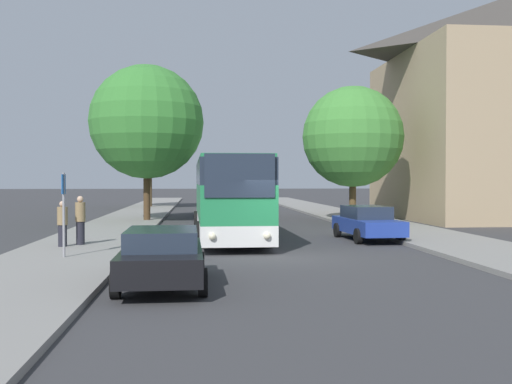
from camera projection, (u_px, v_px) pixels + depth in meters
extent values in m
plane|color=#38383A|center=(285.00, 257.00, 19.37)|extent=(300.00, 300.00, 0.00)
cube|color=gray|center=(64.00, 257.00, 18.71)|extent=(4.00, 120.00, 0.15)
cube|color=gray|center=(492.00, 252.00, 20.03)|extent=(4.00, 120.00, 0.15)
cube|color=silver|center=(228.00, 224.00, 25.51)|extent=(2.75, 11.85, 0.70)
cube|color=#23844C|center=(228.00, 200.00, 25.49)|extent=(2.75, 11.85, 1.34)
cube|color=#232D3D|center=(228.00, 173.00, 25.47)|extent=(2.78, 11.62, 0.95)
cube|color=#23844C|center=(228.00, 160.00, 25.46)|extent=(2.70, 11.62, 0.12)
cube|color=#232D3D|center=(240.00, 176.00, 19.57)|extent=(2.32, 0.09, 1.45)
sphere|color=#F4EAC1|center=(212.00, 236.00, 19.49)|extent=(0.24, 0.24, 0.24)
sphere|color=#F4EAC1|center=(267.00, 236.00, 19.69)|extent=(0.24, 0.24, 0.24)
cylinder|color=black|center=(199.00, 235.00, 21.85)|extent=(0.31, 1.00, 1.00)
cylinder|color=black|center=(269.00, 234.00, 22.13)|extent=(0.31, 1.00, 1.00)
cylinder|color=black|center=(197.00, 221.00, 28.90)|extent=(0.31, 1.00, 1.00)
cylinder|color=black|center=(250.00, 221.00, 29.18)|extent=(0.31, 1.00, 1.00)
cube|color=#2D519E|center=(219.00, 208.00, 39.58)|extent=(2.68, 10.61, 0.70)
cube|color=silver|center=(219.00, 192.00, 39.55)|extent=(2.68, 10.61, 1.43)
cube|color=#232D3D|center=(219.00, 174.00, 39.53)|extent=(2.70, 10.40, 0.95)
cube|color=silver|center=(219.00, 166.00, 39.52)|extent=(2.63, 10.40, 0.12)
cube|color=#232D3D|center=(224.00, 176.00, 34.27)|extent=(2.17, 0.12, 1.45)
sphere|color=#F4EAC1|center=(210.00, 212.00, 34.19)|extent=(0.24, 0.24, 0.24)
sphere|color=#F4EAC1|center=(239.00, 212.00, 34.39)|extent=(0.24, 0.24, 0.24)
cylinder|color=black|center=(202.00, 213.00, 36.29)|extent=(0.33, 1.01, 1.00)
cylinder|color=black|center=(242.00, 213.00, 36.58)|extent=(0.33, 1.01, 1.00)
cylinder|color=black|center=(199.00, 208.00, 42.58)|extent=(0.33, 1.01, 1.00)
cylinder|color=black|center=(233.00, 208.00, 42.87)|extent=(0.33, 1.01, 1.00)
cube|color=black|center=(162.00, 260.00, 14.10)|extent=(1.90, 4.67, 0.60)
cube|color=#232D3D|center=(162.00, 239.00, 13.90)|extent=(1.65, 2.44, 0.45)
cylinder|color=black|center=(129.00, 265.00, 15.44)|extent=(0.21, 0.62, 0.62)
cylinder|color=black|center=(200.00, 264.00, 15.64)|extent=(0.21, 0.62, 0.62)
cylinder|color=black|center=(116.00, 284.00, 12.57)|extent=(0.21, 0.62, 0.62)
cylinder|color=black|center=(203.00, 282.00, 12.78)|extent=(0.21, 0.62, 0.62)
cube|color=#233D9E|center=(367.00, 226.00, 24.79)|extent=(1.98, 4.69, 0.59)
cube|color=#232D3D|center=(366.00, 212.00, 24.96)|extent=(1.65, 2.47, 0.51)
cylinder|color=black|center=(401.00, 236.00, 23.51)|extent=(0.23, 0.63, 0.62)
cylinder|color=black|center=(358.00, 236.00, 23.25)|extent=(0.23, 0.63, 0.62)
cylinder|color=black|center=(375.00, 230.00, 26.33)|extent=(0.23, 0.63, 0.62)
cylinder|color=black|center=(337.00, 230.00, 26.07)|extent=(0.23, 0.63, 0.62)
cylinder|color=gray|center=(64.00, 215.00, 18.20)|extent=(0.08, 0.08, 2.57)
cube|color=#1E56A3|center=(64.00, 184.00, 18.18)|extent=(0.03, 0.45, 0.60)
cylinder|color=#23232D|center=(63.00, 236.00, 21.09)|extent=(0.30, 0.30, 0.76)
cylinder|color=olive|center=(62.00, 216.00, 21.08)|extent=(0.36, 0.36, 0.64)
sphere|color=tan|center=(62.00, 204.00, 21.07)|extent=(0.21, 0.21, 0.21)
cylinder|color=#23232D|center=(80.00, 233.00, 21.70)|extent=(0.30, 0.30, 0.84)
cylinder|color=olive|center=(80.00, 212.00, 21.69)|extent=(0.36, 0.36, 0.70)
sphere|color=tan|center=(80.00, 199.00, 21.68)|extent=(0.23, 0.23, 0.23)
cylinder|color=brown|center=(150.00, 187.00, 52.86)|extent=(0.40, 0.40, 3.41)
sphere|color=#286023|center=(150.00, 141.00, 52.78)|extent=(6.43, 6.43, 6.43)
cylinder|color=#47331E|center=(147.00, 192.00, 35.19)|extent=(0.40, 0.40, 3.25)
sphere|color=#387F33|center=(147.00, 122.00, 35.10)|extent=(6.68, 6.68, 6.68)
cylinder|color=#513D23|center=(353.00, 197.00, 34.85)|extent=(0.40, 0.40, 2.66)
sphere|color=#428938|center=(353.00, 137.00, 34.77)|extent=(5.87, 5.87, 5.87)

